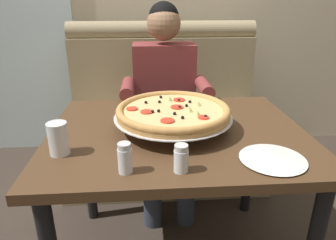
{
  "coord_description": "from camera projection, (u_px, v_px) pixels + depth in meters",
  "views": [
    {
      "loc": [
        -0.13,
        -1.23,
        1.3
      ],
      "look_at": [
        -0.04,
        0.02,
        0.79
      ],
      "focal_mm": 32.7,
      "sensor_mm": 36.0,
      "label": 1
    }
  ],
  "objects": [
    {
      "name": "dining_table",
      "position": [
        177.0,
        149.0,
        1.39
      ],
      "size": [
        1.12,
        0.89,
        0.75
      ],
      "color": "#4C331E",
      "rests_on": "ground_plane"
    },
    {
      "name": "shaker_oregano",
      "position": [
        125.0,
        160.0,
        1.01
      ],
      "size": [
        0.05,
        0.05,
        0.11
      ],
      "color": "white",
      "rests_on": "dining_table"
    },
    {
      "name": "pizza",
      "position": [
        173.0,
        112.0,
        1.33
      ],
      "size": [
        0.52,
        0.52,
        0.12
      ],
      "color": "silver",
      "rests_on": "dining_table"
    },
    {
      "name": "plate_near_left",
      "position": [
        273.0,
        158.0,
        1.1
      ],
      "size": [
        0.24,
        0.24,
        0.02
      ],
      "color": "white",
      "rests_on": "dining_table"
    },
    {
      "name": "drinking_glass",
      "position": [
        59.0,
        141.0,
        1.13
      ],
      "size": [
        0.07,
        0.07,
        0.12
      ],
      "color": "silver",
      "rests_on": "dining_table"
    },
    {
      "name": "diner_main",
      "position": [
        165.0,
        95.0,
        1.97
      ],
      "size": [
        0.54,
        0.64,
        1.27
      ],
      "color": "#2D3342",
      "rests_on": "ground_plane"
    },
    {
      "name": "booth_bench",
      "position": [
        165.0,
        124.0,
        2.33
      ],
      "size": [
        1.42,
        0.78,
        1.13
      ],
      "color": "#998966",
      "rests_on": "ground_plane"
    },
    {
      "name": "shaker_pepper_flakes",
      "position": [
        181.0,
        160.0,
        1.02
      ],
      "size": [
        0.05,
        0.05,
        0.1
      ],
      "color": "white",
      "rests_on": "dining_table"
    }
  ]
}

